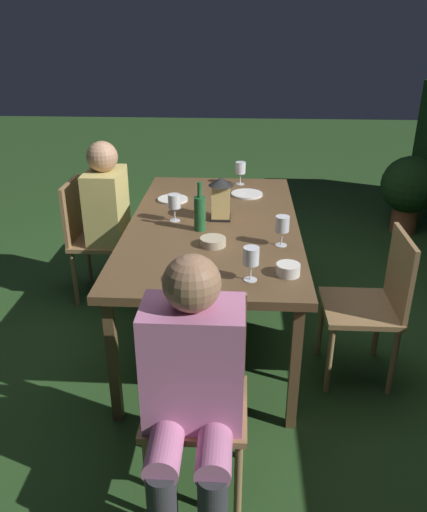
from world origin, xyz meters
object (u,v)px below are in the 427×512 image
at_px(wine_glass_a, 251,258).
at_px(wine_glass_b, 282,225).
at_px(bowl_olives, 213,241).
at_px(chair_side_left_a, 91,233).
at_px(green_bottle_on_table, 200,212).
at_px(person_in_mustard, 116,214).
at_px(wine_glass_d, 174,203).
at_px(bowl_bread, 288,269).
at_px(plate_b, 247,194).
at_px(person_in_pink, 192,388).
at_px(lantern_centerpiece, 221,196).
at_px(wine_glass_c, 240,169).
at_px(potted_plant_by_hedge, 409,188).
at_px(chair_head_far, 197,386).
at_px(plate_a, 188,278).
at_px(plate_c, 173,199).
at_px(chair_side_right_b, 374,300).
at_px(dining_table, 214,230).

bearing_deg(wine_glass_a, wine_glass_b, 157.73).
bearing_deg(bowl_olives, chair_side_left_a, -130.26).
xyz_separation_m(green_bottle_on_table, wine_glass_b, (0.20, 0.46, 0.01)).
xyz_separation_m(person_in_mustard, wine_glass_d, (0.42, 0.47, 0.24)).
xyz_separation_m(wine_glass_d, bowl_bread, (0.69, 0.64, -0.09)).
xyz_separation_m(wine_glass_b, plate_b, (-0.87, -0.19, -0.11)).
xyz_separation_m(person_in_pink, wine_glass_b, (-1.07, 0.39, 0.24)).
bearing_deg(lantern_centerpiece, chair_side_left_a, -111.22).
height_order(wine_glass_c, potted_plant_by_hedge, wine_glass_c).
distance_m(person_in_mustard, wine_glass_d, 0.67).
xyz_separation_m(chair_head_far, wine_glass_a, (-0.45, 0.22, 0.39)).
height_order(chair_side_left_a, plate_a, chair_side_left_a).
distance_m(plate_a, bowl_olives, 0.42).
height_order(wine_glass_a, wine_glass_c, same).
height_order(chair_side_left_a, person_in_mustard, person_in_mustard).
bearing_deg(plate_a, plate_c, -169.04).
bearing_deg(lantern_centerpiece, chair_side_right_b, 60.34).
bearing_deg(green_bottle_on_table, wine_glass_d, -130.09).
distance_m(dining_table, wine_glass_d, 0.29).
relative_size(chair_side_right_b, chair_side_left_a, 1.00).
distance_m(wine_glass_d, potted_plant_by_hedge, 2.72).
bearing_deg(chair_side_left_a, green_bottle_on_table, 56.20).
bearing_deg(person_in_mustard, bowl_bread, 44.91).
height_order(lantern_centerpiece, plate_c, lantern_centerpiece).
bearing_deg(wine_glass_a, person_in_pink, -18.56).
xyz_separation_m(chair_side_left_a, chair_head_far, (1.63, 0.90, 0.00)).
bearing_deg(plate_b, dining_table, -20.66).
relative_size(wine_glass_c, bowl_bread, 1.45).
height_order(plate_c, bowl_olives, bowl_olives).
relative_size(wine_glass_a, bowl_bread, 1.45).
relative_size(green_bottle_on_table, plate_b, 1.31).
distance_m(dining_table, plate_b, 0.58).
relative_size(person_in_mustard, plate_a, 5.05).
bearing_deg(wine_glass_c, bowl_bread, 9.38).
bearing_deg(person_in_mustard, potted_plant_by_hedge, 119.55).
bearing_deg(lantern_centerpiece, bowl_olives, -3.42).
relative_size(wine_glass_b, plate_b, 0.76).
xyz_separation_m(wine_glass_a, wine_glass_c, (-1.55, -0.06, 0.00)).
height_order(chair_side_right_b, chair_head_far, same).
relative_size(chair_side_left_a, bowl_bread, 7.47).
height_order(bowl_olives, potted_plant_by_hedge, bowl_olives).
bearing_deg(wine_glass_c, dining_table, -10.91).
bearing_deg(green_bottle_on_table, plate_b, 157.53).
relative_size(wine_glass_b, wine_glass_d, 1.00).
relative_size(green_bottle_on_table, plate_c, 1.41).
distance_m(lantern_centerpiece, green_bottle_on_table, 0.22).
relative_size(wine_glass_a, plate_a, 0.74).
bearing_deg(bowl_olives, green_bottle_on_table, -158.12).
bearing_deg(person_in_mustard, chair_side_right_b, 61.98).
bearing_deg(wine_glass_b, green_bottle_on_table, -113.56).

